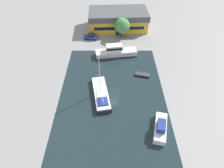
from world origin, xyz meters
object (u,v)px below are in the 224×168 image
parked_car (91,37)px  sailboat_moored (101,93)px  warehouse_building (118,19)px  small_dinghy (142,75)px  cabin_boat (161,128)px  motor_cruiser (116,52)px  quay_tree_near_building (122,26)px

parked_car → sailboat_moored: size_ratio=0.36×
sailboat_moored → warehouse_building: bearing=71.8°
small_dinghy → cabin_boat: bearing=-160.6°
sailboat_moored → small_dinghy: bearing=23.6°
motor_cruiser → sailboat_moored: bearing=159.6°
parked_car → small_dinghy: 24.08m
cabin_boat → small_dinghy: bearing=109.0°
warehouse_building → sailboat_moored: (-4.78, -34.22, -2.46)m
sailboat_moored → small_dinghy: size_ratio=3.14×
sailboat_moored → small_dinghy: (10.63, 7.13, -0.34)m
parked_car → motor_cruiser: bearing=-132.8°
parked_car → cabin_boat: 39.53m
parked_car → small_dinghy: bearing=-134.5°
motor_cruiser → parked_car: bearing=32.5°
warehouse_building → small_dinghy: warehouse_building is taller
parked_car → sailboat_moored: sailboat_moored is taller
motor_cruiser → quay_tree_near_building: bearing=-19.8°
parked_car → small_dinghy: (15.03, -18.81, -0.61)m
quay_tree_near_building → motor_cruiser: quay_tree_near_building is taller
parked_car → cabin_boat: size_ratio=0.63×
sailboat_moored → cabin_boat: bearing=-49.4°
sailboat_moored → motor_cruiser: (3.67, 16.43, 0.66)m
sailboat_moored → cabin_boat: 15.74m
quay_tree_near_building → small_dinghy: 20.77m
warehouse_building → cabin_boat: bearing=-83.2°
warehouse_building → quay_tree_near_building: bearing=-83.9°
quay_tree_near_building → sailboat_moored: 27.83m
warehouse_building → small_dinghy: (5.85, -27.10, -2.80)m
parked_car → warehouse_building: bearing=-41.0°
quay_tree_near_building → parked_car: size_ratio=1.46×
parked_car → sailboat_moored: 26.30m
parked_car → small_dinghy: size_ratio=1.13×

